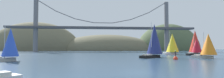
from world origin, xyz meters
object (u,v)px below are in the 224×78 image
at_px(channel_buoy, 176,58).
at_px(sailboat_yellow_sail, 172,43).
at_px(sailboat_scarlet_sail, 195,42).
at_px(sailboat_navy_sail, 154,40).
at_px(sailboat_blue_spinnaker, 10,43).
at_px(sailboat_orange_sail, 208,45).
at_px(sailboat_crimson_sail, 196,46).

bearing_deg(channel_buoy, sailboat_yellow_sail, 67.78).
bearing_deg(channel_buoy, sailboat_scarlet_sail, 52.38).
bearing_deg(sailboat_yellow_sail, sailboat_navy_sail, -126.28).
relative_size(sailboat_navy_sail, channel_buoy, 4.06).
height_order(sailboat_scarlet_sail, channel_buoy, sailboat_scarlet_sail).
bearing_deg(sailboat_blue_spinnaker, sailboat_orange_sail, 5.25).
relative_size(sailboat_navy_sail, sailboat_orange_sail, 1.46).
relative_size(sailboat_crimson_sail, sailboat_navy_sail, 0.69).
xyz_separation_m(sailboat_yellow_sail, sailboat_navy_sail, (-14.28, -19.45, 0.70)).
xyz_separation_m(sailboat_scarlet_sail, sailboat_crimson_sail, (-2.94, -5.77, -1.81)).
bearing_deg(sailboat_orange_sail, channel_buoy, -164.00).
height_order(sailboat_navy_sail, channel_buoy, sailboat_navy_sail).
bearing_deg(sailboat_blue_spinnaker, channel_buoy, 2.23).
bearing_deg(sailboat_navy_sail, sailboat_blue_spinnaker, -163.23).
relative_size(sailboat_scarlet_sail, sailboat_crimson_sail, 1.43).
distance_m(sailboat_scarlet_sail, channel_buoy, 34.61).
xyz_separation_m(sailboat_blue_spinnaker, sailboat_orange_sail, (50.74, 4.66, -0.27)).
bearing_deg(sailboat_crimson_sail, sailboat_orange_sail, -111.34).
distance_m(sailboat_navy_sail, sailboat_orange_sail, 14.86).
bearing_deg(sailboat_yellow_sail, sailboat_scarlet_sail, -13.02).
bearing_deg(sailboat_orange_sail, sailboat_yellow_sail, 87.61).
bearing_deg(sailboat_scarlet_sail, sailboat_crimson_sail, -116.99).
relative_size(sailboat_blue_spinnaker, sailboat_orange_sail, 1.09).
height_order(sailboat_crimson_sail, sailboat_orange_sail, sailboat_orange_sail).
distance_m(sailboat_yellow_sail, sailboat_blue_spinnaker, 60.28).
height_order(sailboat_yellow_sail, sailboat_blue_spinnaker, sailboat_yellow_sail).
xyz_separation_m(sailboat_blue_spinnaker, channel_buoy, (39.90, 1.55, -3.67)).
relative_size(sailboat_scarlet_sail, channel_buoy, 4.01).
height_order(sailboat_scarlet_sail, sailboat_yellow_sail, sailboat_scarlet_sail).
xyz_separation_m(sailboat_navy_sail, sailboat_orange_sail, (13.19, -6.66, -1.58)).
distance_m(sailboat_yellow_sail, channel_buoy, 31.85).
xyz_separation_m(sailboat_scarlet_sail, sailboat_navy_sail, (-23.26, -17.37, 0.13)).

